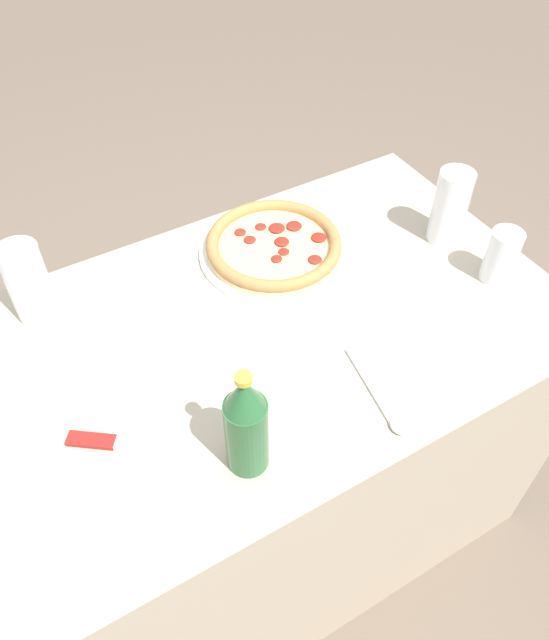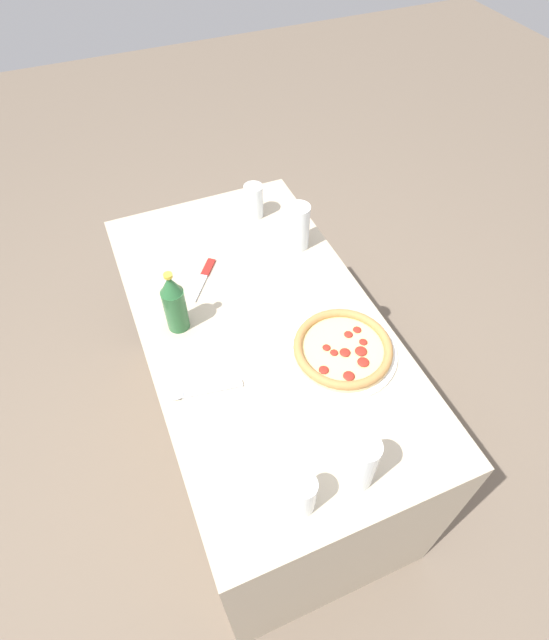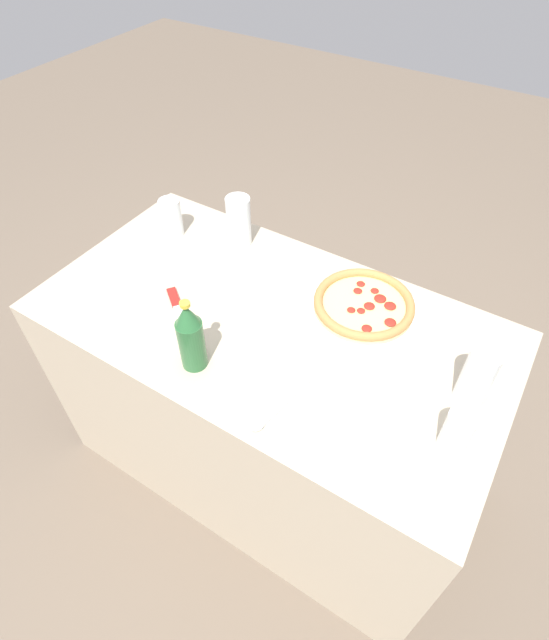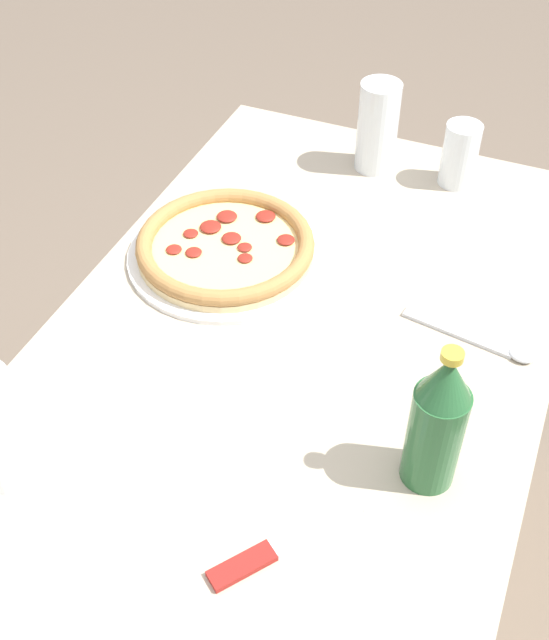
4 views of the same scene
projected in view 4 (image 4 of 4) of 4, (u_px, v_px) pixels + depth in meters
name	position (u px, v px, depth m)	size (l,w,h in m)	color
ground_plane	(276.00, 628.00, 1.59)	(8.00, 8.00, 0.00)	#6B5B4C
table	(276.00, 526.00, 1.33)	(1.28, 0.69, 0.74)	#B7A88E
pizza_salami	(226.00, 247.00, 1.23)	(0.31, 0.31, 0.04)	white
glass_water	(459.00, 158.00, 1.36)	(0.06, 0.06, 0.11)	white
glass_lemonade	(377.00, 128.00, 1.38)	(0.07, 0.07, 0.16)	white
beer_bottle	(438.00, 421.00, 0.89)	(0.06, 0.06, 0.21)	#286033
knife	(280.00, 546.00, 0.88)	(0.17, 0.13, 0.01)	maroon
spoon	(480.00, 340.00, 1.11)	(0.05, 0.19, 0.01)	silver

